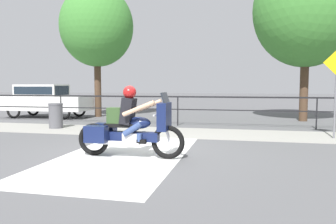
% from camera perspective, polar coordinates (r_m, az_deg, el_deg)
% --- Properties ---
extents(ground_plane, '(120.00, 120.00, 0.00)m').
position_cam_1_polar(ground_plane, '(7.88, -5.74, -6.95)').
color(ground_plane, '#565659').
extents(sidewalk_band, '(44.00, 2.40, 0.01)m').
position_cam_1_polar(sidewalk_band, '(11.11, -0.18, -3.52)').
color(sidewalk_band, '#99968E').
rests_on(sidewalk_band, ground).
extents(crosswalk_band, '(2.66, 6.00, 0.01)m').
position_cam_1_polar(crosswalk_band, '(7.74, -7.17, -7.15)').
color(crosswalk_band, silver).
rests_on(crosswalk_band, ground).
extents(fence_railing, '(36.00, 0.05, 1.17)m').
position_cam_1_polar(fence_railing, '(12.88, 1.71, 1.70)').
color(fence_railing, black).
rests_on(fence_railing, ground).
extents(motorcycle, '(2.45, 0.76, 1.58)m').
position_cam_1_polar(motorcycle, '(7.23, -6.79, -2.49)').
color(motorcycle, black).
rests_on(motorcycle, ground).
extents(parked_car, '(4.26, 1.64, 1.63)m').
position_cam_1_polar(parked_car, '(17.24, -20.61, 2.20)').
color(parked_car, silver).
rests_on(parked_car, ground).
extents(trash_bin, '(0.52, 0.52, 0.93)m').
position_cam_1_polar(trash_bin, '(12.76, -18.95, -0.63)').
color(trash_bin, '#515156').
rests_on(trash_bin, ground).
extents(street_sign, '(0.76, 0.06, 2.63)m').
position_cam_1_polar(street_sign, '(10.84, 27.24, 4.60)').
color(street_sign, slate).
rests_on(street_sign, ground).
extents(tree_behind_sign, '(4.57, 4.57, 7.41)m').
position_cam_1_polar(tree_behind_sign, '(16.05, 22.99, 16.14)').
color(tree_behind_sign, '#473323').
rests_on(tree_behind_sign, ground).
extents(tree_behind_car, '(3.63, 3.63, 6.52)m').
position_cam_1_polar(tree_behind_car, '(17.21, -12.30, 14.30)').
color(tree_behind_car, '#473323').
rests_on(tree_behind_car, ground).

